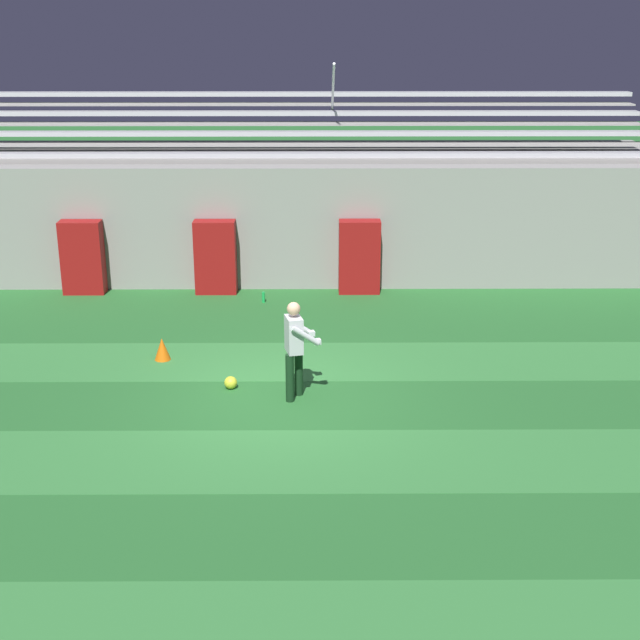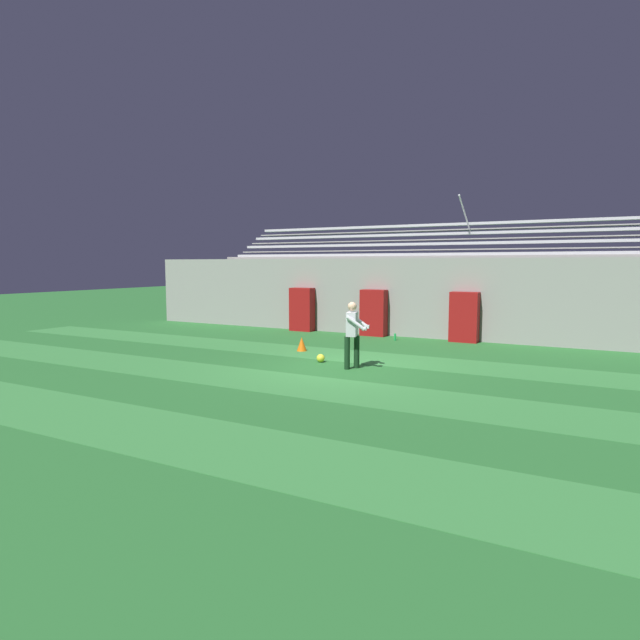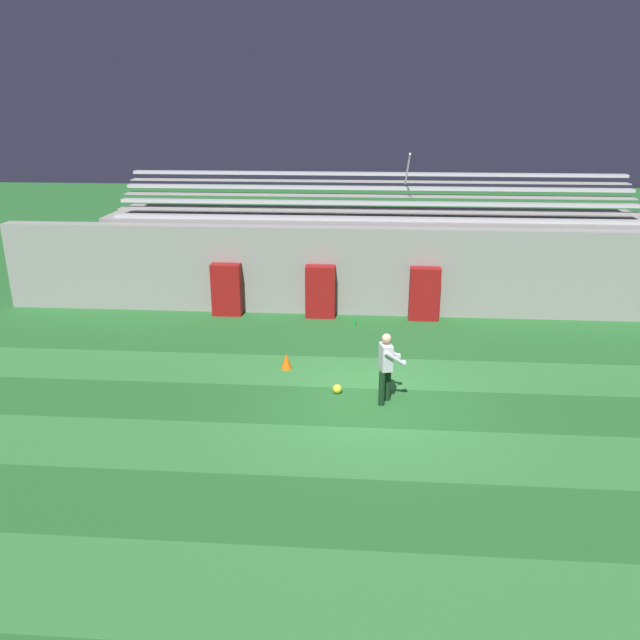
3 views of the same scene
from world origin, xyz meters
The scene contains 13 objects.
ground_plane centered at (0.00, 0.00, 0.00)m, with size 80.00×80.00×0.00m, color #286B2D.
turf_stripe_near centered at (0.00, -6.00, 0.00)m, with size 28.00×1.92×0.01m, color #38843D.
turf_stripe_mid centered at (0.00, -2.16, 0.00)m, with size 28.00×1.92×0.01m, color #38843D.
turf_stripe_far centered at (0.00, 1.67, 0.00)m, with size 28.00×1.92×0.01m, color #38843D.
back_wall centered at (0.00, 6.50, 1.40)m, with size 24.00×0.60×2.80m, color #999691.
padding_pillar_gate_left centered at (-1.63, 5.95, 0.84)m, with size 0.93×0.44×1.68m, color maroon.
padding_pillar_gate_right centered at (1.63, 5.95, 0.84)m, with size 0.93×0.44×1.68m, color maroon.
padding_pillar_far_left centered at (-4.64, 5.95, 0.84)m, with size 0.93×0.44×1.68m, color maroon.
bleacher_stand centered at (0.00, 8.49, 1.50)m, with size 18.00×3.35×5.03m.
goalkeeper centered at (0.29, 0.03, 0.95)m, with size 0.61×0.67×1.67m.
soccer_ball centered at (-0.82, 0.41, 0.11)m, with size 0.22×0.22×0.22m, color yellow.
traffic_cone centered at (-2.20, 1.76, 0.21)m, with size 0.30×0.30×0.42m, color orange.
water_bottle centered at (-0.52, 5.20, 0.12)m, with size 0.07×0.07×0.24m, color green.
Camera 1 is at (0.61, -13.57, 6.06)m, focal length 50.00 mm.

